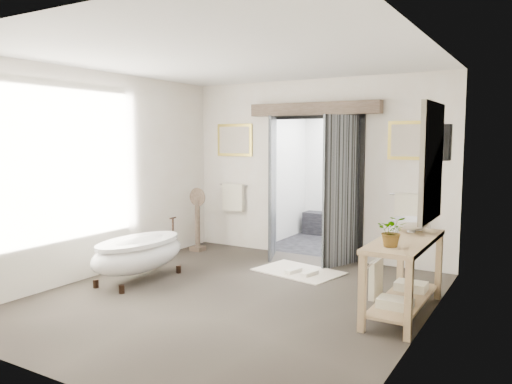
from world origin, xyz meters
TOP-DOWN VIEW (x-y plane):
  - ground_plane at (0.00, 0.00)m, footprint 5.00×5.00m
  - room_shell at (-0.04, -0.11)m, footprint 4.52×5.02m
  - shower_room at (0.00, 3.99)m, footprint 2.22×2.01m
  - back_wall_dressing at (0.00, 2.32)m, footprint 3.82×0.78m
  - clawfoot_tub at (-1.51, -0.02)m, footprint 0.71×1.59m
  - vanity at (1.95, 0.47)m, footprint 0.57×1.60m
  - pedestal_mirror at (-1.92, 1.85)m, footprint 0.33×0.21m
  - rug at (0.21, 1.48)m, footprint 1.33×1.02m
  - slippers at (0.31, 1.35)m, footprint 0.43×0.30m
  - basin at (1.93, 0.93)m, footprint 0.57×0.57m
  - plant at (1.96, 0.01)m, footprint 0.35×0.32m
  - soap_bottle_a at (1.82, 0.58)m, footprint 0.10×0.10m
  - soap_bottle_b at (1.98, 1.08)m, footprint 0.16×0.16m

SIDE VIEW (x-z plane):
  - ground_plane at x=0.00m, z-range 0.00..0.00m
  - rug at x=0.21m, z-range 0.00..0.01m
  - slippers at x=0.31m, z-range 0.01..0.07m
  - clawfoot_tub at x=-1.51m, z-range -0.01..0.77m
  - pedestal_mirror at x=-1.92m, z-range -0.08..1.03m
  - vanity at x=1.95m, z-range 0.08..0.93m
  - shower_room at x=0.00m, z-range -0.35..2.16m
  - basin at x=1.93m, z-range 0.85..1.01m
  - soap_bottle_b at x=1.98m, z-range 0.85..1.04m
  - soap_bottle_a at x=1.82m, z-range 0.85..1.04m
  - plant at x=1.96m, z-range 0.85..1.17m
  - back_wall_dressing at x=0.00m, z-range 0.30..2.82m
  - room_shell at x=-0.04m, z-range 0.40..3.31m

